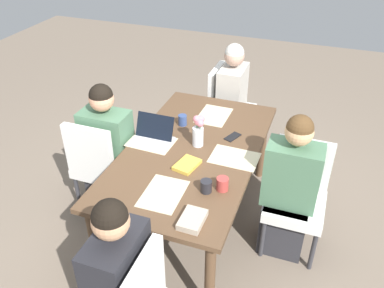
# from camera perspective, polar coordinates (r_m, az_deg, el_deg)

# --- Properties ---
(ground_plane) EXTENTS (10.00, 10.00, 0.00)m
(ground_plane) POSITION_cam_1_polar(r_m,az_deg,el_deg) (3.62, 0.00, -10.53)
(ground_plane) COLOR #756656
(dining_table) EXTENTS (1.82, 1.01, 0.74)m
(dining_table) POSITION_cam_1_polar(r_m,az_deg,el_deg) (3.20, 0.00, -1.93)
(dining_table) COLOR brown
(dining_table) RESTS_ON ground_plane
(chair_far_left_near) EXTENTS (0.44, 0.44, 0.90)m
(chair_far_left_near) POSITION_cam_1_polar(r_m,az_deg,el_deg) (3.23, 14.72, -6.54)
(chair_far_left_near) COLOR silver
(chair_far_left_near) RESTS_ON ground_plane
(person_far_left_near) EXTENTS (0.36, 0.40, 1.19)m
(person_far_left_near) POSITION_cam_1_polar(r_m,az_deg,el_deg) (3.15, 13.54, -6.78)
(person_far_left_near) COLOR #2D2D33
(person_far_left_near) RESTS_ON ground_plane
(chair_near_left_mid) EXTENTS (0.44, 0.44, 0.90)m
(chair_near_left_mid) POSITION_cam_1_polar(r_m,az_deg,el_deg) (3.52, -13.02, -2.47)
(chair_near_left_mid) COLOR silver
(chair_near_left_mid) RESTS_ON ground_plane
(person_near_left_mid) EXTENTS (0.36, 0.40, 1.19)m
(person_near_left_mid) POSITION_cam_1_polar(r_m,az_deg,el_deg) (3.53, -11.63, -1.65)
(person_near_left_mid) COLOR #2D2D33
(person_near_left_mid) RESTS_ON ground_plane
(chair_head_left_right_near) EXTENTS (0.44, 0.44, 0.90)m
(chair_head_left_right_near) POSITION_cam_1_polar(r_m,az_deg,el_deg) (4.35, 4.85, 5.63)
(chair_head_left_right_near) COLOR silver
(chair_head_left_right_near) RESTS_ON ground_plane
(person_head_left_right_near) EXTENTS (0.40, 0.36, 1.19)m
(person_head_left_right_near) POSITION_cam_1_polar(r_m,az_deg,el_deg) (4.27, 5.61, 5.44)
(person_head_left_right_near) COLOR #2D2D33
(person_head_left_right_near) RESTS_ON ground_plane
(flower_vase) EXTENTS (0.09, 0.09, 0.27)m
(flower_vase) POSITION_cam_1_polar(r_m,az_deg,el_deg) (3.13, 0.90, 2.03)
(flower_vase) COLOR silver
(flower_vase) RESTS_ON dining_table
(placemat_far_left_near) EXTENTS (0.27, 0.37, 0.00)m
(placemat_far_left_near) POSITION_cam_1_polar(r_m,az_deg,el_deg) (3.07, 6.01, -1.98)
(placemat_far_left_near) COLOR beige
(placemat_far_left_near) RESTS_ON dining_table
(placemat_near_left_mid) EXTENTS (0.27, 0.37, 0.00)m
(placemat_near_left_mid) POSITION_cam_1_polar(r_m,az_deg,el_deg) (3.25, -5.78, 0.27)
(placemat_near_left_mid) COLOR beige
(placemat_near_left_mid) RESTS_ON dining_table
(placemat_head_right_left_far) EXTENTS (0.36, 0.27, 0.00)m
(placemat_head_right_left_far) POSITION_cam_1_polar(r_m,az_deg,el_deg) (2.73, -4.14, -7.01)
(placemat_head_right_left_far) COLOR beige
(placemat_head_right_left_far) RESTS_ON dining_table
(placemat_head_left_right_near) EXTENTS (0.36, 0.27, 0.00)m
(placemat_head_left_right_near) POSITION_cam_1_polar(r_m,az_deg,el_deg) (3.62, 3.11, 4.05)
(placemat_head_left_right_near) COLOR beige
(placemat_head_left_right_near) RESTS_ON dining_table
(laptop_near_left_mid) EXTENTS (0.22, 0.32, 0.20)m
(laptop_near_left_mid) POSITION_cam_1_polar(r_m,az_deg,el_deg) (3.25, -5.57, 1.06)
(laptop_near_left_mid) COLOR silver
(laptop_near_left_mid) RESTS_ON dining_table
(coffee_mug_near_left) EXTENTS (0.07, 0.07, 0.09)m
(coffee_mug_near_left) POSITION_cam_1_polar(r_m,az_deg,el_deg) (3.45, -1.35, 3.40)
(coffee_mug_near_left) COLOR #33477A
(coffee_mug_near_left) RESTS_ON dining_table
(coffee_mug_near_right) EXTENTS (0.08, 0.08, 0.09)m
(coffee_mug_near_right) POSITION_cam_1_polar(r_m,az_deg,el_deg) (2.74, 4.32, -5.65)
(coffee_mug_near_right) COLOR #AD3D38
(coffee_mug_near_right) RESTS_ON dining_table
(coffee_mug_centre_left) EXTENTS (0.08, 0.08, 0.09)m
(coffee_mug_centre_left) POSITION_cam_1_polar(r_m,az_deg,el_deg) (2.72, 2.01, -5.99)
(coffee_mug_centre_left) COLOR #232328
(coffee_mug_centre_left) RESTS_ON dining_table
(book_red_cover) EXTENTS (0.23, 0.18, 0.03)m
(book_red_cover) POSITION_cam_1_polar(r_m,az_deg,el_deg) (2.96, -0.70, -2.95)
(book_red_cover) COLOR gold
(book_red_cover) RESTS_ON dining_table
(book_blue_cover) EXTENTS (0.20, 0.14, 0.04)m
(book_blue_cover) POSITION_cam_1_polar(r_m,az_deg,el_deg) (2.51, 0.05, -10.67)
(book_blue_cover) COLOR #B2A38E
(book_blue_cover) RESTS_ON dining_table
(phone_black) EXTENTS (0.17, 0.12, 0.01)m
(phone_black) POSITION_cam_1_polar(r_m,az_deg,el_deg) (3.32, 5.77, 1.02)
(phone_black) COLOR black
(phone_black) RESTS_ON dining_table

